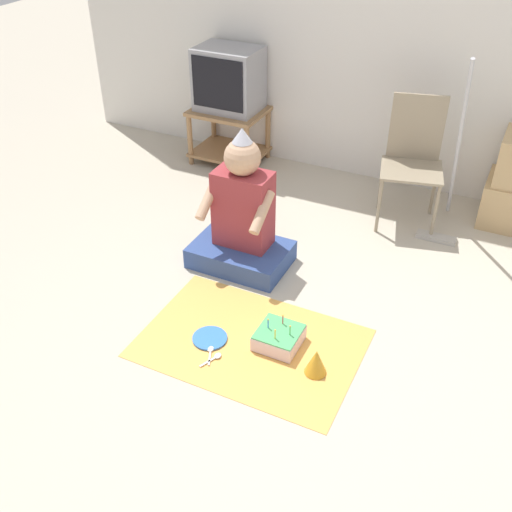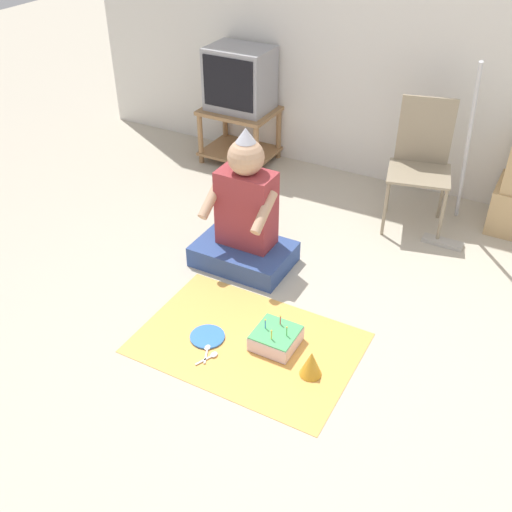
{
  "view_description": "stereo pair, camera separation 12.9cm",
  "coord_description": "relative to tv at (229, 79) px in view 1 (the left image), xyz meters",
  "views": [
    {
      "loc": [
        0.66,
        -2.23,
        2.33
      ],
      "look_at": [
        -0.58,
        0.33,
        0.35
      ],
      "focal_mm": 42.0,
      "sensor_mm": 36.0,
      "label": 1
    },
    {
      "loc": [
        0.77,
        -2.17,
        2.33
      ],
      "look_at": [
        -0.58,
        0.33,
        0.35
      ],
      "focal_mm": 42.0,
      "sensor_mm": 36.0,
      "label": 2
    }
  ],
  "objects": [
    {
      "name": "dust_mop",
      "position": [
        1.91,
        -0.39,
        -0.34
      ],
      "size": [
        0.28,
        0.46,
        1.28
      ],
      "color": "#B2ADA3",
      "rests_on": "ground_plane"
    },
    {
      "name": "party_hat_blue",
      "position": [
        1.61,
        -2.09,
        -0.64
      ],
      "size": [
        0.12,
        0.12,
        0.15
      ],
      "color": "gold",
      "rests_on": "party_cloth"
    },
    {
      "name": "tv",
      "position": [
        0.0,
        0.0,
        0.0
      ],
      "size": [
        0.51,
        0.39,
        0.51
      ],
      "color": "#99999E",
      "rests_on": "tv_stand"
    },
    {
      "name": "person_seated",
      "position": [
        0.8,
        -1.34,
        -0.4
      ],
      "size": [
        0.63,
        0.43,
        0.94
      ],
      "color": "#334C8C",
      "rests_on": "ground_plane"
    },
    {
      "name": "folding_chair",
      "position": [
        1.62,
        -0.29,
        -0.21
      ],
      "size": [
        0.5,
        0.47,
        0.91
      ],
      "color": "gray",
      "rests_on": "ground_plane"
    },
    {
      "name": "plastic_spoon_far",
      "position": [
        1.09,
        -2.23,
        -0.71
      ],
      "size": [
        0.07,
        0.14,
        0.01
      ],
      "color": "white",
      "rests_on": "party_cloth"
    },
    {
      "name": "wall_back",
      "position": [
        1.66,
        0.25,
        0.55
      ],
      "size": [
        6.4,
        0.06,
        2.55
      ],
      "color": "silver",
      "rests_on": "ground_plane"
    },
    {
      "name": "birthday_cake",
      "position": [
        1.35,
        -1.98,
        -0.67
      ],
      "size": [
        0.24,
        0.24,
        0.16
      ],
      "color": "silver",
      "rests_on": "party_cloth"
    },
    {
      "name": "tv_stand",
      "position": [
        0.0,
        -0.02,
        -0.44
      ],
      "size": [
        0.61,
        0.47,
        0.47
      ],
      "color": "#997047",
      "rests_on": "ground_plane"
    },
    {
      "name": "plastic_spoon_near",
      "position": [
        1.04,
        -2.2,
        -0.71
      ],
      "size": [
        0.07,
        0.14,
        0.01
      ],
      "color": "white",
      "rests_on": "party_cloth"
    },
    {
      "name": "party_cloth",
      "position": [
        1.2,
        -2.04,
        -0.72
      ],
      "size": [
        1.22,
        0.83,
        0.01
      ],
      "color": "#EFA84C",
      "rests_on": "ground_plane"
    },
    {
      "name": "ground_plane",
      "position": [
        1.66,
        -2.03,
        -0.72
      ],
      "size": [
        16.0,
        16.0,
        0.0
      ],
      "primitive_type": "plane",
      "color": "#BCB29E"
    },
    {
      "name": "paper_plate",
      "position": [
        0.98,
        -2.11,
        -0.71
      ],
      "size": [
        0.2,
        0.2,
        0.01
      ],
      "color": "blue",
      "rests_on": "party_cloth"
    }
  ]
}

